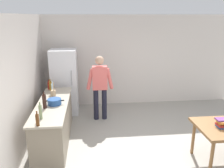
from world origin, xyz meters
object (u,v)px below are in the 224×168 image
Objects in this scene: person at (100,84)px; bottle_oil_amber at (50,86)px; utensil_jar at (53,93)px; bottle_wine_dark at (44,101)px; bottle_beer_brown at (37,120)px; bottle_vinegar_tall at (40,112)px; refrigerator at (65,82)px; bottle_sauce_red at (49,86)px; bottle_water_clear at (53,89)px; cooking_pot at (54,102)px.

person is 6.07× the size of bottle_oil_amber.
utensil_jar is 0.94× the size of bottle_wine_dark.
bottle_vinegar_tall is at bearing 89.47° from bottle_beer_brown.
bottle_oil_amber is (-0.27, -0.72, 0.12)m from refrigerator.
bottle_water_clear reaches higher than bottle_sauce_red.
bottle_vinegar_tall is (-0.19, -2.37, 0.14)m from refrigerator.
bottle_wine_dark is (0.06, -1.15, 0.03)m from bottle_oil_amber.
bottle_wine_dark is at bearing -87.02° from bottle_oil_amber.
person is at bearing 61.23° from bottle_beer_brown.
utensil_jar is at bearing 87.72° from bottle_vinegar_tall.
bottle_sauce_red reaches higher than cooking_pot.
bottle_sauce_red is at bearing 120.62° from bottle_oil_amber.
bottle_wine_dark is at bearing 91.39° from bottle_beer_brown.
person is at bearing 48.60° from bottle_wine_dark.
bottle_sauce_red is at bearing 93.69° from bottle_beer_brown.
utensil_jar is at bearing 88.03° from bottle_beer_brown.
cooking_pot is (-1.00, -1.13, -0.02)m from person.
bottle_vinegar_tall is at bearing -85.68° from bottle_sauce_red.
bottle_oil_amber is at bearing -59.38° from bottle_sauce_red.
bottle_vinegar_tall is (-0.01, -1.39, 0.01)m from bottle_water_clear.
person reaches higher than bottle_wine_dark.
bottle_wine_dark is at bearing 92.38° from bottle_vinegar_tall.
bottle_vinegar_tall is at bearing -122.06° from person.
bottle_oil_amber is (-0.13, 0.44, 0.04)m from utensil_jar.
bottle_vinegar_tall is (-1.14, -1.82, 0.06)m from person.
cooking_pot is 0.99m from bottle_oil_amber.
refrigerator is 5.29× the size of bottle_wine_dark.
cooking_pot is at bearing -76.93° from bottle_oil_amber.
cooking_pot is 1.25× the size of utensil_jar.
bottle_water_clear is 0.94× the size of bottle_vinegar_tall.
utensil_jar is at bearing -151.03° from person.
refrigerator reaches higher than bottle_oil_amber.
cooking_pot is 1.67× the size of bottle_sauce_red.
bottle_vinegar_tall is at bearing -101.74° from cooking_pot.
refrigerator is 0.72m from bottle_sauce_red.
utensil_jar is at bearing -73.58° from bottle_oil_amber.
bottle_wine_dark is at bearing -92.24° from bottle_water_clear.
bottle_vinegar_tall is at bearing -94.54° from refrigerator.
bottle_oil_amber is 1.17× the size of bottle_sauce_red.
person is 1.75m from bottle_wine_dark.
refrigerator is 1.01m from bottle_water_clear.
cooking_pot is 0.53m from utensil_jar.
bottle_vinegar_tall reaches higher than bottle_water_clear.
cooking_pot is 1.18× the size of bottle_wine_dark.
bottle_water_clear reaches higher than cooking_pot.
cooking_pot is 1.25× the size of bottle_vinegar_tall.
person is 1.51m from cooking_pot.
bottle_vinegar_tall reaches higher than bottle_sauce_red.
refrigerator is at bearing 63.24° from bottle_sauce_red.
bottle_wine_dark is (-0.07, -0.71, 0.07)m from utensil_jar.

